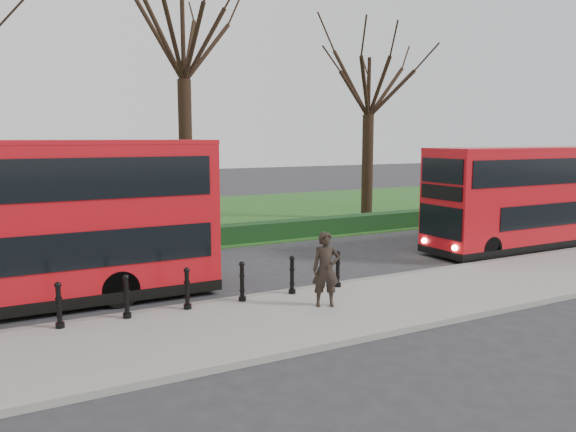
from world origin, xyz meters
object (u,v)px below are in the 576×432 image
bus_lead (0,227)px  pedestrian (326,269)px  bollard_row (215,286)px  bus_rear (536,198)px

bus_lead → pedestrian: (7.14, -3.91, -1.07)m
bollard_row → pedestrian: 2.83m
bus_rear → pedestrian: bus_rear is taller
bus_lead → bus_rear: bearing=-2.2°
pedestrian → bus_lead: bearing=174.3°
pedestrian → bus_rear: bearing=38.1°
bus_lead → bus_rear: (18.91, -0.74, -0.16)m
bus_rear → pedestrian: size_ratio=5.29×
pedestrian → bollard_row: bearing=172.7°
bus_rear → pedestrian: bearing=-164.9°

